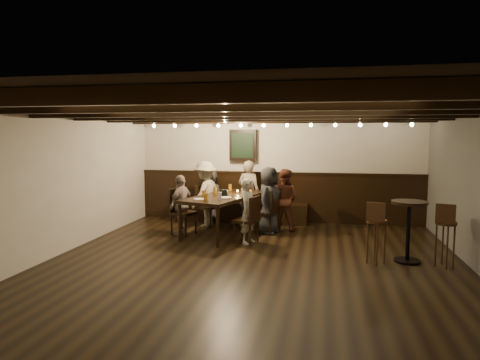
% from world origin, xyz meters
% --- Properties ---
extents(room, '(7.00, 7.00, 7.00)m').
position_xyz_m(room, '(-0.29, 2.21, 1.07)').
color(room, black).
rests_on(room, ground).
extents(dining_table, '(1.50, 2.26, 0.78)m').
position_xyz_m(dining_table, '(-0.89, 1.98, 0.72)').
color(dining_table, black).
rests_on(dining_table, floor).
extents(chair_left_near, '(0.51, 0.51, 0.90)m').
position_xyz_m(chair_left_near, '(-1.45, 2.62, 0.28)').
color(chair_left_near, black).
rests_on(chair_left_near, floor).
extents(chair_left_far, '(0.53, 0.53, 0.92)m').
position_xyz_m(chair_left_far, '(-1.71, 1.76, 0.28)').
color(chair_left_far, black).
rests_on(chair_left_far, floor).
extents(chair_right_near, '(0.51, 0.51, 0.89)m').
position_xyz_m(chair_right_near, '(-0.07, 2.20, 0.27)').
color(chair_right_near, black).
rests_on(chair_right_near, floor).
extents(chair_right_far, '(0.50, 0.50, 0.87)m').
position_xyz_m(chair_right_far, '(-0.33, 1.34, 0.27)').
color(chair_right_far, black).
rests_on(chair_right_far, floor).
extents(person_bench_left, '(0.67, 0.54, 1.20)m').
position_xyz_m(person_bench_left, '(-1.49, 3.10, 0.60)').
color(person_bench_left, '#2C2B2E').
rests_on(person_bench_left, floor).
extents(person_bench_centre, '(0.60, 0.48, 1.43)m').
position_xyz_m(person_bench_centre, '(-0.59, 2.98, 0.71)').
color(person_bench_centre, gray).
rests_on(person_bench_centre, floor).
extents(person_bench_right, '(0.74, 0.65, 1.29)m').
position_xyz_m(person_bench_right, '(0.23, 2.58, 0.64)').
color(person_bench_right, brown).
rests_on(person_bench_right, floor).
extents(person_left_near, '(0.77, 1.03, 1.42)m').
position_xyz_m(person_left_near, '(-1.48, 2.63, 0.71)').
color(person_left_near, '#A09887').
rests_on(person_left_near, floor).
extents(person_left_far, '(0.48, 0.76, 1.20)m').
position_xyz_m(person_left_far, '(-1.74, 1.76, 0.60)').
color(person_left_far, gray).
rests_on(person_left_far, floor).
extents(person_right_near, '(0.60, 0.75, 1.35)m').
position_xyz_m(person_right_near, '(-0.04, 2.19, 0.67)').
color(person_right_near, '#242427').
rests_on(person_right_near, floor).
extents(person_right_far, '(0.40, 0.50, 1.20)m').
position_xyz_m(person_right_far, '(-0.30, 1.33, 0.60)').
color(person_right_far, '#AFA494').
rests_on(person_right_far, floor).
extents(pint_a, '(0.07, 0.07, 0.14)m').
position_xyz_m(pint_a, '(-0.96, 2.73, 0.85)').
color(pint_a, '#BF7219').
rests_on(pint_a, dining_table).
extents(pint_b, '(0.07, 0.07, 0.14)m').
position_xyz_m(pint_b, '(-0.46, 2.53, 0.85)').
color(pint_b, '#BF7219').
rests_on(pint_b, dining_table).
extents(pint_c, '(0.07, 0.07, 0.14)m').
position_xyz_m(pint_c, '(-1.15, 2.16, 0.85)').
color(pint_c, '#BF7219').
rests_on(pint_c, dining_table).
extents(pint_d, '(0.07, 0.07, 0.14)m').
position_xyz_m(pint_d, '(-0.54, 2.08, 0.85)').
color(pint_d, silver).
rests_on(pint_d, dining_table).
extents(pint_e, '(0.07, 0.07, 0.14)m').
position_xyz_m(pint_e, '(-1.23, 1.61, 0.85)').
color(pint_e, '#BF7219').
rests_on(pint_e, dining_table).
extents(pint_f, '(0.07, 0.07, 0.14)m').
position_xyz_m(pint_f, '(-0.86, 1.39, 0.85)').
color(pint_f, silver).
rests_on(pint_f, dining_table).
extents(pint_g, '(0.07, 0.07, 0.14)m').
position_xyz_m(pint_g, '(-1.07, 1.20, 0.85)').
color(pint_g, '#BF7219').
rests_on(pint_g, dining_table).
extents(plate_near, '(0.24, 0.24, 0.01)m').
position_xyz_m(plate_near, '(-1.23, 1.35, 0.79)').
color(plate_near, white).
rests_on(plate_near, dining_table).
extents(plate_far, '(0.24, 0.24, 0.01)m').
position_xyz_m(plate_far, '(-0.80, 1.64, 0.79)').
color(plate_far, white).
rests_on(plate_far, dining_table).
extents(condiment_caddy, '(0.15, 0.10, 0.12)m').
position_xyz_m(condiment_caddy, '(-0.90, 1.93, 0.84)').
color(condiment_caddy, black).
rests_on(condiment_caddy, dining_table).
extents(candle, '(0.05, 0.05, 0.05)m').
position_xyz_m(candle, '(-0.69, 2.23, 0.81)').
color(candle, beige).
rests_on(candle, dining_table).
extents(high_top_table, '(0.54, 0.54, 0.97)m').
position_xyz_m(high_top_table, '(2.35, 0.66, 0.63)').
color(high_top_table, black).
rests_on(high_top_table, floor).
extents(bar_stool_left, '(0.33, 0.34, 0.98)m').
position_xyz_m(bar_stool_left, '(1.85, 0.45, 0.36)').
color(bar_stool_left, '#362211').
rests_on(bar_stool_left, floor).
extents(bar_stool_right, '(0.34, 0.35, 0.98)m').
position_xyz_m(bar_stool_right, '(2.85, 0.50, 0.36)').
color(bar_stool_right, '#362211').
rests_on(bar_stool_right, floor).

